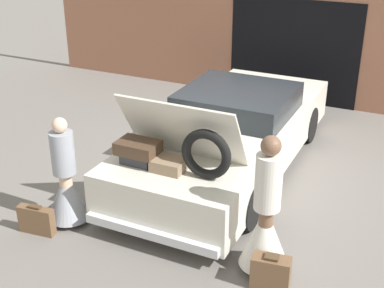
{
  "coord_description": "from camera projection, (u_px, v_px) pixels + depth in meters",
  "views": [
    {
      "loc": [
        2.87,
        -7.41,
        4.07
      ],
      "look_at": [
        0.0,
        -1.43,
        1.01
      ],
      "focal_mm": 50.0,
      "sensor_mm": 36.0,
      "label": 1
    }
  ],
  "objects": [
    {
      "name": "ground_plane",
      "position": [
        229.0,
        167.0,
        8.9
      ],
      "size": [
        40.0,
        40.0,
        0.0
      ],
      "primitive_type": "plane",
      "color": "slate"
    },
    {
      "name": "garage_wall_back",
      "position": [
        295.0,
        37.0,
        11.28
      ],
      "size": [
        12.0,
        0.14,
        2.8
      ],
      "color": "#9E664C",
      "rests_on": "ground_plane"
    },
    {
      "name": "car",
      "position": [
        230.0,
        134.0,
        8.64
      ],
      "size": [
        2.0,
        5.27,
        1.79
      ],
      "color": "silver",
      "rests_on": "ground_plane"
    },
    {
      "name": "person_left",
      "position": [
        66.0,
        186.0,
        7.19
      ],
      "size": [
        0.6,
        0.6,
        1.53
      ],
      "rotation": [
        0.0,
        0.0,
        -1.37
      ],
      "color": "beige",
      "rests_on": "ground_plane"
    },
    {
      "name": "person_right",
      "position": [
        266.0,
        225.0,
        6.19
      ],
      "size": [
        0.59,
        0.59,
        1.75
      ],
      "rotation": [
        0.0,
        0.0,
        1.82
      ],
      "color": "brown",
      "rests_on": "ground_plane"
    },
    {
      "name": "suitcase_beside_left_person",
      "position": [
        36.0,
        220.0,
        7.07
      ],
      "size": [
        0.51,
        0.19,
        0.41
      ],
      "color": "brown",
      "rests_on": "ground_plane"
    },
    {
      "name": "suitcase_beside_right_person",
      "position": [
        271.0,
        273.0,
        6.06
      ],
      "size": [
        0.47,
        0.27,
        0.44
      ],
      "color": "brown",
      "rests_on": "ground_plane"
    }
  ]
}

